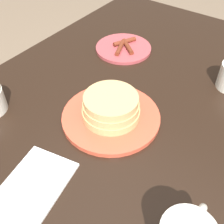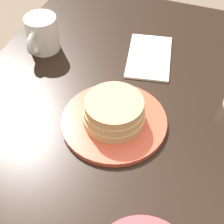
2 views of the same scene
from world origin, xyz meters
name	(u,v)px [view 1 (image 1 of 2)]	position (x,y,z in m)	size (l,w,h in m)	color
dining_table	(119,137)	(0.00, 0.00, 0.61)	(1.25, 0.80, 0.74)	black
pancake_plate	(111,111)	(-0.06, -0.01, 0.77)	(0.24, 0.24, 0.07)	#DB5138
side_plate_bacon	(124,48)	(0.23, 0.14, 0.75)	(0.18, 0.18, 0.02)	#B2474C
napkin	(30,191)	(-0.31, 0.00, 0.74)	(0.21, 0.15, 0.01)	white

